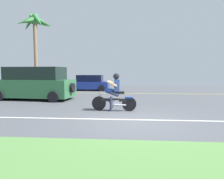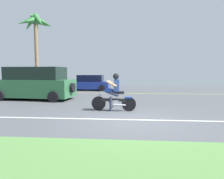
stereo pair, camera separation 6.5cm
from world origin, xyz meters
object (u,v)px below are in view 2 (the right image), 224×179
(motorcyclist, at_px, (114,95))
(parked_car_1, at_px, (89,83))
(motorcyclist_distant, at_px, (54,87))
(palm_tree_0, at_px, (36,26))
(suv_nearby, at_px, (35,84))
(parked_car_0, at_px, (33,82))

(motorcyclist, distance_m, parked_car_1, 10.20)
(motorcyclist_distant, bearing_deg, parked_car_1, 55.45)
(parked_car_1, bearing_deg, motorcyclist, -72.57)
(parked_car_1, height_order, palm_tree_0, palm_tree_0)
(parked_car_1, distance_m, motorcyclist_distant, 3.88)
(motorcyclist, distance_m, palm_tree_0, 17.69)
(palm_tree_0, xyz_separation_m, motorcyclist_distant, (4.52, -6.87, -6.29))
(motorcyclist, bearing_deg, suv_nearby, 147.64)
(parked_car_0, relative_size, palm_tree_0, 0.53)
(motorcyclist, xyz_separation_m, motorcyclist_distant, (-5.26, 6.53, -0.14))
(suv_nearby, height_order, palm_tree_0, palm_tree_0)
(parked_car_0, bearing_deg, palm_tree_0, 109.47)
(suv_nearby, distance_m, parked_car_0, 7.19)
(motorcyclist_distant, bearing_deg, suv_nearby, -89.28)
(suv_nearby, bearing_deg, palm_tree_0, 114.32)
(parked_car_0, xyz_separation_m, parked_car_1, (5.42, 0.02, -0.03))
(suv_nearby, bearing_deg, motorcyclist_distant, 90.72)
(suv_nearby, distance_m, motorcyclist_distant, 3.25)
(parked_car_0, bearing_deg, motorcyclist, -48.89)
(suv_nearby, height_order, parked_car_0, suv_nearby)
(parked_car_1, relative_size, palm_tree_0, 0.49)
(parked_car_0, distance_m, motorcyclist_distant, 4.53)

